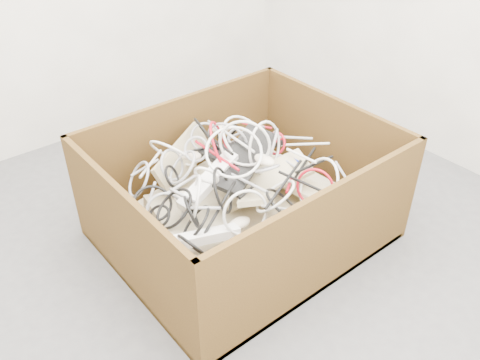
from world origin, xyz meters
TOP-DOWN VIEW (x-y plane):
  - ground at (0.00, 0.00)m, footprint 3.00×3.00m
  - cardboard_box at (0.15, 0.13)m, footprint 1.17×0.97m
  - keyboard_pile at (0.19, 0.14)m, footprint 1.03×0.84m
  - mice_scatter at (0.17, 0.13)m, footprint 0.67×0.76m
  - power_strip_left at (-0.01, 0.13)m, footprint 0.34×0.14m
  - power_strip_right at (-0.18, -0.08)m, footprint 0.27×0.10m
  - vga_plug at (0.41, 0.03)m, footprint 0.05×0.05m
  - cable_tangle at (0.09, 0.13)m, footprint 1.03×0.86m

SIDE VIEW (x-z plane):
  - ground at x=0.00m, z-range 0.00..0.00m
  - cardboard_box at x=0.15m, z-range -0.13..0.41m
  - keyboard_pile at x=0.19m, z-range 0.09..0.45m
  - power_strip_right at x=-0.18m, z-range 0.28..0.37m
  - mice_scatter at x=0.17m, z-range 0.26..0.46m
  - vga_plug at x=0.41m, z-range 0.35..0.38m
  - power_strip_left at x=-0.01m, z-range 0.32..0.45m
  - cable_tangle at x=0.09m, z-range 0.16..0.64m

